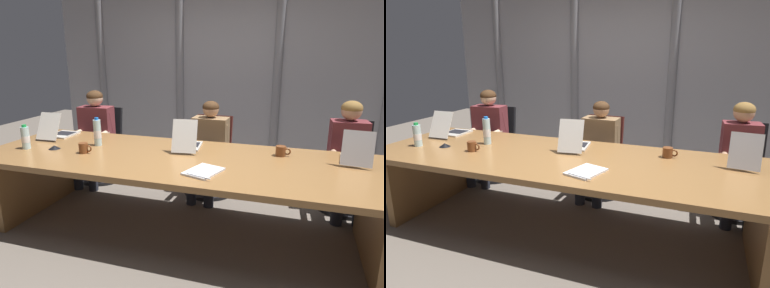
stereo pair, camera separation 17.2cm
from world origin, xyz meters
TOP-DOWN VIEW (x-y plane):
  - ground_plane at (0.00, 0.00)m, footprint 10.94×10.94m
  - conference_table at (0.00, 0.00)m, footprint 3.68×1.24m
  - curtain_backdrop at (-0.00, 2.22)m, footprint 5.47×0.17m
  - laptop_left_end at (-1.51, 0.31)m, footprint 0.25×0.45m
  - laptop_left_mid at (-0.02, 0.28)m, footprint 0.28×0.47m
  - laptop_center at (1.46, 0.30)m, footprint 0.28×0.41m
  - office_chair_left_end at (-1.47, 1.05)m, footprint 0.60×0.60m
  - office_chair_left_mid at (0.01, 1.05)m, footprint 0.60×0.60m
  - office_chair_center at (1.52, 1.05)m, footprint 0.60×0.60m
  - person_left_end at (-1.46, 0.90)m, footprint 0.45×0.57m
  - person_left_mid at (0.02, 0.89)m, footprint 0.42×0.55m
  - person_center at (1.48, 0.89)m, footprint 0.39×0.56m
  - water_bottle_primary at (-0.91, 0.13)m, footprint 0.07×0.07m
  - water_bottle_secondary at (-1.50, -0.18)m, footprint 0.08×0.08m
  - coffee_mug_near at (0.85, 0.32)m, footprint 0.13×0.09m
  - coffee_mug_far at (-0.89, -0.14)m, footprint 0.13×0.08m
  - conference_mic_left_side at (-1.24, -0.11)m, footprint 0.11×0.11m
  - spiral_notepad at (0.30, -0.31)m, footprint 0.30×0.36m

SIDE VIEW (x-z plane):
  - ground_plane at x=0.00m, z-range 0.00..0.00m
  - office_chair_left_mid at x=0.01m, z-range -0.11..0.78m
  - office_chair_left_end at x=-1.47m, z-range -0.12..0.80m
  - office_chair_center at x=1.52m, z-range -0.12..0.80m
  - conference_table at x=0.00m, z-range 0.22..0.95m
  - person_left_mid at x=0.02m, z-range 0.07..1.17m
  - person_center at x=1.48m, z-range 0.08..1.24m
  - person_left_end at x=-1.46m, z-range 0.08..1.25m
  - spiral_notepad at x=0.30m, z-range 0.73..0.75m
  - conference_mic_left_side at x=-1.24m, z-range 0.73..0.77m
  - coffee_mug_near at x=0.85m, z-range 0.73..0.82m
  - coffee_mug_far at x=-0.89m, z-range 0.73..0.83m
  - laptop_left_end at x=-1.51m, z-range 0.64..0.93m
  - laptop_center at x=1.46m, z-range 0.64..0.94m
  - laptop_left_mid at x=-0.02m, z-range 0.64..0.94m
  - water_bottle_secondary at x=-1.50m, z-range 0.72..0.95m
  - water_bottle_primary at x=-0.91m, z-range 0.72..1.00m
  - curtain_backdrop at x=0.00m, z-range 0.00..2.76m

